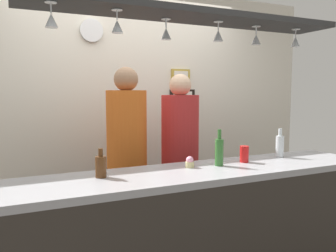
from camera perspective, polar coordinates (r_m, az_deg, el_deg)
back_wall at (r=3.61m, az=-6.63°, el=2.03°), size 4.40×0.06×2.60m
bar_counter at (r=2.30m, az=6.54°, el=-16.03°), size 2.70×0.55×1.01m
overhead_glass_rack at (r=2.36m, az=4.25°, el=17.80°), size 2.20×0.36×0.04m
hanging_wineglass_far_left at (r=2.01m, az=-18.81°, el=16.40°), size 0.07×0.07×0.13m
hanging_wineglass_left at (r=2.10m, az=-8.44°, el=16.17°), size 0.07×0.07×0.13m
hanging_wineglass_center_left at (r=2.33m, az=-0.33°, el=15.19°), size 0.07×0.07×0.13m
hanging_wineglass_center at (r=2.44m, az=8.33°, el=14.71°), size 0.07×0.07×0.13m
hanging_wineglass_center_right at (r=2.66m, az=14.40°, el=13.84°), size 0.07×0.07×0.13m
hanging_wineglass_right at (r=2.86m, az=20.40°, el=13.07°), size 0.07×0.07×0.13m
person_middle_orange_shirt at (r=2.95m, az=-6.85°, el=-3.71°), size 0.34×0.34×1.74m
person_right_red_shirt at (r=3.14m, az=2.00°, el=-3.66°), size 0.34×0.34×1.69m
bottle_beer_brown_stubby at (r=2.15m, az=-11.09°, el=-6.53°), size 0.07×0.07×0.18m
bottle_soda_clear at (r=2.90m, az=18.07°, el=-3.11°), size 0.06×0.06×0.23m
bottle_beer_green_import at (r=2.46m, az=8.50°, el=-4.17°), size 0.06×0.06×0.26m
drink_can at (r=2.62m, az=12.55°, el=-4.57°), size 0.07×0.07×0.12m
cupcake at (r=2.39m, az=3.65°, el=-6.03°), size 0.06×0.06×0.08m
picture_frame_lower_pair at (r=3.80m, az=2.41°, el=4.72°), size 0.30×0.02×0.18m
picture_frame_upper_small at (r=3.79m, az=2.11°, el=8.07°), size 0.22×0.02×0.18m
wall_clock at (r=3.50m, az=-12.58°, el=15.24°), size 0.22×0.03×0.22m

